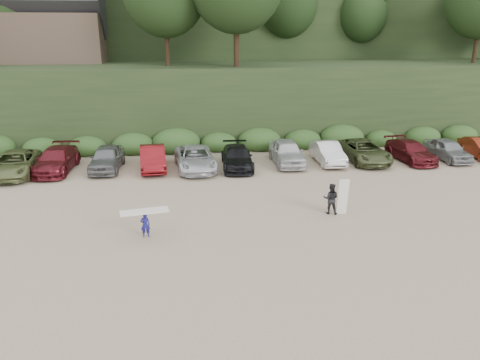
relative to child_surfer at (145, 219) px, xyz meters
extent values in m
plane|color=tan|center=(3.48, 0.56, -0.85)|extent=(120.00, 120.00, 0.00)
cube|color=black|center=(3.48, 22.56, 2.15)|extent=(80.00, 14.00, 6.00)
cube|color=black|center=(3.48, 40.56, 7.15)|extent=(90.00, 30.00, 16.00)
ellipsoid|color=black|center=(3.48, 22.56, 10.15)|extent=(66.00, 12.00, 10.00)
cube|color=#2B491E|center=(2.93, 15.06, -0.25)|extent=(46.20, 2.00, 1.20)
cube|color=brown|center=(-8.52, 24.56, 7.15)|extent=(8.00, 6.00, 4.00)
imported|color=#606A3D|center=(-8.64, 10.43, -0.11)|extent=(2.78, 5.45, 1.47)
imported|color=#5B151C|center=(-6.26, 10.94, -0.10)|extent=(2.41, 5.29, 1.50)
imported|color=slate|center=(-3.10, 10.89, -0.06)|extent=(2.07, 4.68, 1.56)
imported|color=maroon|center=(-0.16, 10.66, -0.10)|extent=(1.91, 4.65, 1.50)
imported|color=silver|center=(2.59, 10.25, -0.12)|extent=(2.82, 5.41, 1.46)
imported|color=black|center=(5.33, 10.25, -0.15)|extent=(2.19, 4.90, 1.40)
imported|color=silver|center=(8.79, 10.75, -0.03)|extent=(2.00, 4.84, 1.64)
imported|color=silver|center=(11.61, 10.61, -0.12)|extent=(1.57, 4.41, 1.45)
imported|color=#4A5430|center=(14.23, 10.67, -0.11)|extent=(2.59, 5.34, 1.46)
imported|color=#58141A|center=(17.49, 10.36, -0.16)|extent=(2.33, 4.89, 1.38)
imported|color=gray|center=(20.21, 10.35, -0.12)|extent=(1.92, 4.32, 1.44)
imported|color=navy|center=(0.00, 0.00, -0.28)|extent=(0.42, 0.28, 1.13)
cube|color=silver|center=(0.00, 0.00, 0.36)|extent=(2.14, 0.90, 0.08)
imported|color=black|center=(8.92, 1.61, -0.07)|extent=(0.91, 0.82, 1.56)
cube|color=silver|center=(9.44, 1.41, 0.07)|extent=(0.52, 0.27, 1.84)
camera|label=1|loc=(1.66, -19.25, 7.86)|focal=35.00mm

